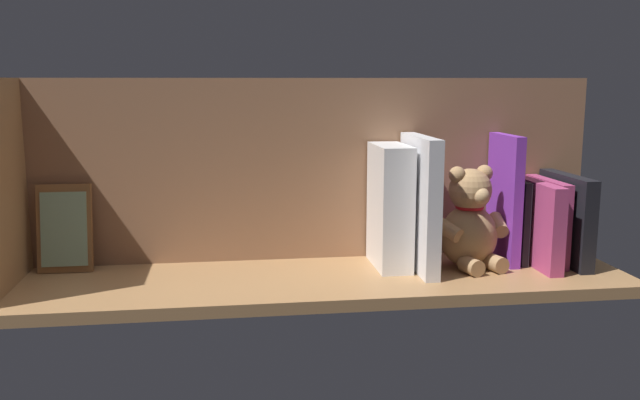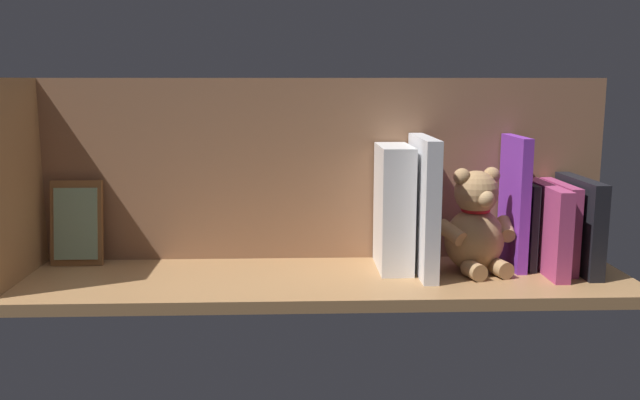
{
  "view_description": "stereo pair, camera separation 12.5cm",
  "coord_description": "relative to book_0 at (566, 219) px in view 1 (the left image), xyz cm",
  "views": [
    {
      "loc": [
        16.96,
        121.63,
        36.17
      ],
      "look_at": [
        0.0,
        0.0,
        14.37
      ],
      "focal_mm": 37.85,
      "sensor_mm": 36.0,
      "label": 1
    },
    {
      "loc": [
        4.55,
        122.72,
        36.17
      ],
      "look_at": [
        0.0,
        0.0,
        14.37
      ],
      "focal_mm": 37.85,
      "sensor_mm": 36.0,
      "label": 2
    }
  ],
  "objects": [
    {
      "name": "book_4",
      "position": [
        11.91,
        -2.77,
        3.92
      ],
      "size": [
        1.99,
        13.62,
        25.66
      ],
      "primitive_type": "cube",
      "color": "purple",
      "rests_on": "ground_plane"
    },
    {
      "name": "book_3",
      "position": [
        9.46,
        -3.22,
        -0.58
      ],
      "size": [
        1.41,
        12.72,
        16.66
      ],
      "primitive_type": "cube",
      "color": "black",
      "rests_on": "ground_plane"
    },
    {
      "name": "shelf_back_panel",
      "position": [
        50.01,
        -10.73,
        9.43
      ],
      "size": [
        116.31,
        1.5,
        36.68
      ],
      "primitive_type": "cube",
      "color": "#936647",
      "rests_on": "ground_plane"
    },
    {
      "name": "book_0",
      "position": [
        0.0,
        0.0,
        0.0
      ],
      "size": [
        2.86,
        19.16,
        17.82
      ],
      "primitive_type": "cube",
      "color": "black",
      "rests_on": "ground_plane"
    },
    {
      "name": "book_5",
      "position": [
        30.38,
        0.37,
        4.01
      ],
      "size": [
        2.8,
        19.9,
        25.84
      ],
      "primitive_type": "cube",
      "color": "silver",
      "rests_on": "ground_plane"
    },
    {
      "name": "book_1",
      "position": [
        3.33,
        -1.38,
        -0.56
      ],
      "size": [
        2.32,
        16.4,
        16.71
      ],
      "primitive_type": "cube",
      "color": "#B23F72",
      "rests_on": "ground_plane"
    },
    {
      "name": "book_2",
      "position": [
        6.63,
        0.48,
        -0.54
      ],
      "size": [
        2.78,
        20.12,
        16.73
      ],
      "primitive_type": "cube",
      "color": "#B23F72",
      "rests_on": "ground_plane"
    },
    {
      "name": "ground_plane",
      "position": [
        50.01,
        2.39,
        -10.01
      ],
      "size": [
        116.31,
        30.75,
        2.2
      ],
      "primitive_type": "cube",
      "color": "#A87A4C"
    },
    {
      "name": "teddy_bear",
      "position": [
        20.21,
        0.67,
        -0.1
      ],
      "size": [
        15.74,
        14.72,
        20.02
      ],
      "rotation": [
        0.0,
        0.0,
        0.25
      ],
      "color": "tan",
      "rests_on": "ground_plane"
    },
    {
      "name": "dictionary_thick_white",
      "position": [
        35.59,
        -2.1,
        3.1
      ],
      "size": [
        6.14,
        14.76,
        24.02
      ],
      "primitive_type": "cube",
      "color": "white",
      "rests_on": "ground_plane"
    },
    {
      "name": "picture_frame_leaning",
      "position": [
        97.97,
        -7.23,
        -0.59
      ],
      "size": [
        10.09,
        4.12,
        16.84
      ],
      "color": "brown",
      "rests_on": "ground_plane"
    }
  ]
}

